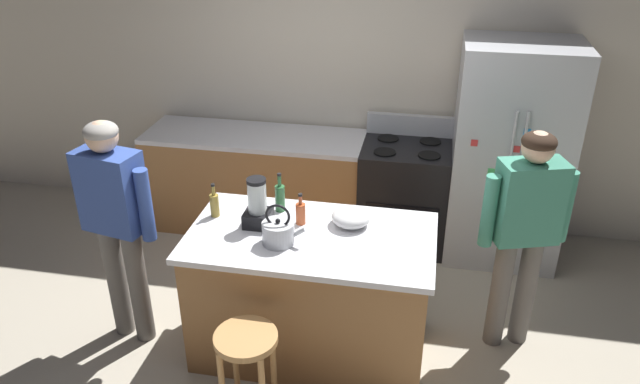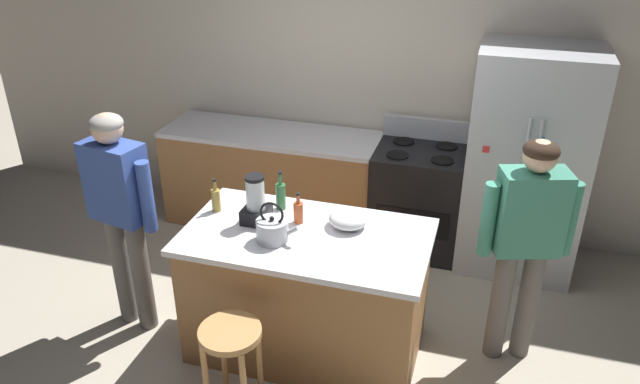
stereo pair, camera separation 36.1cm
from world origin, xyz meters
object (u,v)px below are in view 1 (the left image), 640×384
at_px(person_by_sink_right, 525,223).
at_px(tea_kettle, 279,232).
at_px(blender_appliance, 258,206).
at_px(bottle_cooking_sauce, 301,213).
at_px(bottle_vinegar, 215,204).
at_px(bar_stool, 247,355).
at_px(person_by_island_left, 115,214).
at_px(stove_range, 405,194).
at_px(bottle_olive_oil, 280,197).
at_px(kitchen_island, 311,293).
at_px(refrigerator, 509,155).
at_px(mixing_bowl, 351,217).

xyz_separation_m(person_by_sink_right, tea_kettle, (-1.50, -0.46, 0.03)).
bearing_deg(blender_appliance, bottle_cooking_sauce, 15.35).
distance_m(bottle_cooking_sauce, bottle_vinegar, 0.58).
bearing_deg(bar_stool, blender_appliance, 99.83).
relative_size(person_by_sink_right, blender_appliance, 4.75).
bearing_deg(person_by_island_left, stove_range, 42.57).
distance_m(blender_appliance, bottle_cooking_sauce, 0.28).
bearing_deg(person_by_island_left, bottle_vinegar, 20.70).
bearing_deg(blender_appliance, person_by_island_left, -169.96).
relative_size(bottle_cooking_sauce, bottle_olive_oil, 0.78).
height_order(kitchen_island, person_by_sink_right, person_by_sink_right).
height_order(bar_stool, bottle_vinegar, bottle_vinegar).
bearing_deg(stove_range, tea_kettle, -112.53).
height_order(refrigerator, stove_range, refrigerator).
bearing_deg(person_by_sink_right, mixing_bowl, -172.02).
bearing_deg(kitchen_island, mixing_bowl, 37.03).
xyz_separation_m(refrigerator, person_by_island_left, (-2.59, -1.61, 0.07)).
bearing_deg(tea_kettle, bottle_olive_oil, 102.98).
relative_size(kitchen_island, refrigerator, 0.86).
xyz_separation_m(kitchen_island, refrigerator, (1.33, 1.50, 0.46)).
xyz_separation_m(bar_stool, bottle_cooking_sauce, (0.13, 0.83, 0.48)).
bearing_deg(mixing_bowl, bottle_cooking_sauce, -171.92).
distance_m(person_by_island_left, bottle_cooking_sauce, 1.19).
xyz_separation_m(person_by_island_left, tea_kettle, (1.09, -0.02, 0.00)).
bearing_deg(refrigerator, kitchen_island, -131.46).
relative_size(bar_stool, bottle_vinegar, 2.75).
relative_size(refrigerator, bar_stool, 2.81).
distance_m(refrigerator, bottle_vinegar, 2.43).
bearing_deg(tea_kettle, bottle_cooking_sauce, 72.59).
distance_m(bottle_olive_oil, mixing_bowl, 0.51).
xyz_separation_m(bottle_cooking_sauce, tea_kettle, (-0.08, -0.26, 0.00)).
xyz_separation_m(refrigerator, stove_range, (-0.81, 0.02, -0.45)).
distance_m(blender_appliance, tea_kettle, 0.27).
bearing_deg(bar_stool, bottle_olive_oil, 92.38).
bearing_deg(bottle_olive_oil, refrigerator, 37.72).
relative_size(refrigerator, person_by_sink_right, 1.16).
distance_m(bar_stool, blender_appliance, 0.94).
height_order(mixing_bowl, tea_kettle, tea_kettle).
xyz_separation_m(bar_stool, bottle_olive_oil, (-0.04, 0.97, 0.50)).
xyz_separation_m(person_by_island_left, bottle_olive_oil, (1.00, 0.38, 0.03)).
distance_m(mixing_bowl, tea_kettle, 0.50).
bearing_deg(blender_appliance, kitchen_island, -8.60).
bearing_deg(bottle_cooking_sauce, bar_stool, -99.03).
height_order(kitchen_island, mixing_bowl, mixing_bowl).
xyz_separation_m(bar_stool, bottle_vinegar, (-0.45, 0.82, 0.48)).
bearing_deg(person_by_sink_right, tea_kettle, -163.06).
xyz_separation_m(person_by_sink_right, bottle_olive_oil, (-1.59, -0.06, 0.05)).
distance_m(refrigerator, person_by_island_left, 3.05).
relative_size(blender_appliance, tea_kettle, 1.20).
distance_m(kitchen_island, bottle_cooking_sauce, 0.55).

